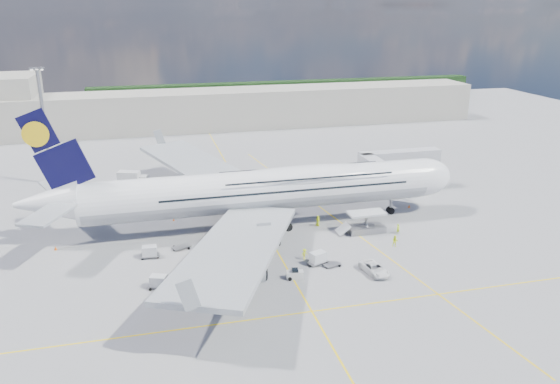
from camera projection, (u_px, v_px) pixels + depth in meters
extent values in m
plane|color=gray|center=(275.00, 248.00, 89.22)|extent=(300.00, 300.00, 0.00)
cube|color=yellow|center=(275.00, 248.00, 89.22)|extent=(0.25, 220.00, 0.01)
cube|color=yellow|center=(312.00, 311.00, 70.88)|extent=(120.00, 0.25, 0.01)
cube|color=yellow|center=(336.00, 219.00, 101.63)|extent=(14.16, 99.06, 0.01)
cylinder|color=white|center=(262.00, 190.00, 96.18)|extent=(62.00, 7.20, 7.20)
cylinder|color=#9EA0A5|center=(262.00, 191.00, 96.23)|extent=(60.76, 7.13, 7.13)
ellipsoid|color=white|center=(306.00, 176.00, 97.39)|extent=(36.00, 6.84, 3.76)
ellipsoid|color=white|center=(422.00, 177.00, 103.34)|extent=(11.52, 7.20, 7.20)
ellipsoid|color=black|center=(437.00, 173.00, 103.90)|extent=(3.84, 4.16, 1.44)
cone|color=white|center=(47.00, 203.00, 87.72)|extent=(10.00, 6.84, 6.84)
cube|color=black|center=(52.00, 149.00, 85.32)|extent=(11.02, 0.46, 14.61)
cylinder|color=yellow|center=(36.00, 134.00, 84.02)|extent=(4.00, 0.60, 4.00)
cube|color=#999EA3|center=(204.00, 169.00, 113.06)|extent=(25.49, 39.15, 3.35)
cube|color=#999EA3|center=(237.00, 247.00, 76.38)|extent=(25.49, 39.15, 3.35)
cylinder|color=#B7BABF|center=(234.00, 189.00, 108.12)|extent=(5.20, 3.50, 3.50)
cylinder|color=#B7BABF|center=(205.00, 175.00, 116.71)|extent=(5.20, 3.50, 3.50)
cylinder|color=#B7BABF|center=(261.00, 238.00, 85.20)|extent=(5.20, 3.50, 3.50)
cylinder|color=#B7BABF|center=(245.00, 272.00, 74.53)|extent=(5.20, 3.50, 3.50)
cylinder|color=gray|center=(391.00, 203.00, 103.45)|extent=(0.44, 0.44, 3.80)
cylinder|color=black|center=(390.00, 210.00, 103.96)|extent=(1.30, 0.90, 1.30)
cylinder|color=gray|center=(262.00, 214.00, 97.68)|extent=(0.56, 0.56, 3.80)
cylinder|color=black|center=(259.00, 216.00, 101.08)|extent=(1.50, 0.90, 1.50)
cube|color=#B7B7BC|center=(374.00, 166.00, 109.75)|extent=(3.00, 10.00, 2.60)
cube|color=#B7B7BC|center=(399.00, 157.00, 116.18)|extent=(18.00, 3.00, 2.60)
cylinder|color=gray|center=(376.00, 177.00, 114.11)|extent=(0.80, 0.80, 7.10)
cylinder|color=black|center=(375.00, 191.00, 115.12)|extent=(0.90, 0.80, 0.90)
cylinder|color=gray|center=(432.00, 170.00, 119.18)|extent=(1.00, 1.00, 7.10)
cube|color=gray|center=(431.00, 184.00, 120.20)|extent=(2.00, 2.00, 0.80)
cylinder|color=#B7B7BC|center=(382.00, 171.00, 106.26)|extent=(3.60, 3.60, 2.80)
cube|color=silver|center=(366.00, 213.00, 94.67)|extent=(6.50, 3.20, 0.35)
cube|color=gray|center=(366.00, 229.00, 95.63)|extent=(6.50, 3.20, 1.10)
cube|color=gray|center=(366.00, 221.00, 95.14)|extent=(0.22, 1.99, 3.00)
cylinder|color=black|center=(354.00, 234.00, 93.99)|extent=(0.70, 0.30, 0.70)
cube|color=silver|center=(343.00, 229.00, 94.51)|extent=(2.16, 2.60, 1.60)
cylinder|color=gray|center=(45.00, 129.00, 117.18)|extent=(0.70, 0.70, 25.00)
cube|color=gray|center=(37.00, 69.00, 113.05)|extent=(3.00, 0.40, 0.60)
cube|color=#B2AD9E|center=(205.00, 110.00, 174.39)|extent=(180.00, 16.00, 12.00)
cube|color=#193814|center=(289.00, 91.00, 225.54)|extent=(160.00, 6.00, 8.00)
cube|color=gray|center=(150.00, 255.00, 85.94)|extent=(3.07, 1.72, 0.18)
cylinder|color=black|center=(142.00, 259.00, 85.16)|extent=(0.44, 0.18, 0.44)
cylinder|color=black|center=(158.00, 254.00, 86.82)|extent=(0.44, 0.18, 0.44)
cube|color=silver|center=(150.00, 251.00, 85.68)|extent=(2.26, 1.59, 1.50)
cube|color=gray|center=(159.00, 286.00, 76.67)|extent=(3.37, 2.57, 0.18)
cylinder|color=black|center=(150.00, 290.00, 75.89)|extent=(0.44, 0.18, 0.44)
cylinder|color=black|center=(167.00, 283.00, 77.54)|extent=(0.44, 0.18, 0.44)
cube|color=silver|center=(158.00, 281.00, 76.41)|extent=(2.59, 2.19, 1.50)
cube|color=gray|center=(240.00, 255.00, 85.93)|extent=(3.36, 2.42, 0.18)
cylinder|color=black|center=(233.00, 259.00, 85.14)|extent=(0.44, 0.18, 0.44)
cylinder|color=black|center=(247.00, 254.00, 86.81)|extent=(0.44, 0.18, 0.44)
cube|color=gray|center=(181.00, 247.00, 88.98)|extent=(3.29, 2.60, 0.17)
cylinder|color=black|center=(174.00, 250.00, 88.22)|extent=(0.43, 0.17, 0.43)
cylinder|color=black|center=(188.00, 245.00, 89.82)|extent=(0.43, 0.17, 0.43)
cube|color=gray|center=(332.00, 264.00, 83.05)|extent=(2.85, 2.07, 0.15)
cylinder|color=black|center=(327.00, 267.00, 82.38)|extent=(0.38, 0.15, 0.38)
cylinder|color=black|center=(337.00, 263.00, 83.79)|extent=(0.38, 0.15, 0.38)
cube|color=gray|center=(318.00, 262.00, 83.71)|extent=(3.53, 2.64, 0.19)
cylinder|color=black|center=(311.00, 265.00, 82.89)|extent=(0.46, 0.19, 0.46)
cylinder|color=black|center=(324.00, 260.00, 84.63)|extent=(0.46, 0.19, 0.46)
cube|color=silver|center=(318.00, 257.00, 83.44)|extent=(2.70, 2.26, 1.58)
cube|color=silver|center=(295.00, 275.00, 79.22)|extent=(2.60, 1.51, 1.13)
cube|color=black|center=(295.00, 270.00, 79.00)|extent=(1.03, 1.17, 0.44)
cylinder|color=black|center=(290.00, 279.00, 78.69)|extent=(0.56, 0.22, 0.56)
cylinder|color=black|center=(300.00, 275.00, 79.97)|extent=(0.56, 0.22, 0.56)
cube|color=gray|center=(216.00, 204.00, 106.16)|extent=(6.73, 2.66, 2.05)
cube|color=silver|center=(212.00, 195.00, 105.36)|extent=(4.99, 2.71, 2.25)
cube|color=silver|center=(229.00, 198.00, 106.45)|extent=(1.91, 2.41, 1.64)
cube|color=black|center=(233.00, 197.00, 106.55)|extent=(0.21, 2.05, 0.92)
cylinder|color=black|center=(229.00, 207.00, 105.75)|extent=(1.13, 0.36, 1.13)
cylinder|color=black|center=(204.00, 205.00, 106.87)|extent=(1.13, 0.36, 1.13)
cube|color=#FF600D|center=(212.00, 198.00, 105.59)|extent=(5.05, 2.76, 0.51)
cube|color=gray|center=(133.00, 184.00, 118.45)|extent=(6.55, 4.15, 1.89)
cube|color=silver|center=(129.00, 176.00, 117.71)|extent=(5.06, 3.71, 2.08)
cube|color=silver|center=(143.00, 179.00, 118.71)|extent=(2.32, 2.61, 1.51)
cube|color=black|center=(146.00, 178.00, 118.81)|extent=(0.75, 1.83, 0.85)
cylinder|color=black|center=(143.00, 186.00, 118.07)|extent=(1.04, 0.33, 1.04)
cylinder|color=black|center=(123.00, 185.00, 119.10)|extent=(1.04, 0.33, 1.04)
imported|color=white|center=(374.00, 269.00, 80.69)|extent=(3.43, 5.88, 1.54)
imported|color=#CFF71A|center=(398.00, 229.00, 94.82)|extent=(0.74, 0.61, 1.74)
imported|color=#EBFF1A|center=(395.00, 241.00, 89.48)|extent=(1.18, 1.05, 2.00)
imported|color=#B5DD17|center=(209.00, 251.00, 86.49)|extent=(0.54, 1.01, 1.65)
imported|color=#D4E618|center=(318.00, 221.00, 98.01)|extent=(0.94, 1.12, 1.97)
imported|color=#DDEC18|center=(305.00, 254.00, 85.19)|extent=(1.30, 1.02, 1.76)
cone|color=#FF600D|center=(409.00, 206.00, 107.17)|extent=(0.46, 0.46, 0.58)
cube|color=#FF600D|center=(409.00, 207.00, 107.26)|extent=(0.39, 0.39, 0.03)
cone|color=#FF600D|center=(174.00, 219.00, 100.60)|extent=(0.41, 0.41, 0.52)
cube|color=#FF600D|center=(174.00, 221.00, 100.68)|extent=(0.35, 0.35, 0.03)
cone|color=#FF600D|center=(203.00, 190.00, 116.41)|extent=(0.50, 0.50, 0.63)
cube|color=#FF600D|center=(203.00, 191.00, 116.51)|extent=(0.43, 0.43, 0.03)
cone|color=#FF600D|center=(205.00, 249.00, 88.24)|extent=(0.46, 0.46, 0.59)
cube|color=#FF600D|center=(205.00, 251.00, 88.33)|extent=(0.40, 0.40, 0.03)
cone|color=#FF600D|center=(164.00, 280.00, 78.27)|extent=(0.48, 0.48, 0.61)
cube|color=#FF600D|center=(164.00, 282.00, 78.36)|extent=(0.42, 0.42, 0.03)
cone|color=#FF600D|center=(56.00, 248.00, 88.55)|extent=(0.49, 0.49, 0.63)
cube|color=#FF600D|center=(56.00, 250.00, 88.65)|extent=(0.43, 0.43, 0.03)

